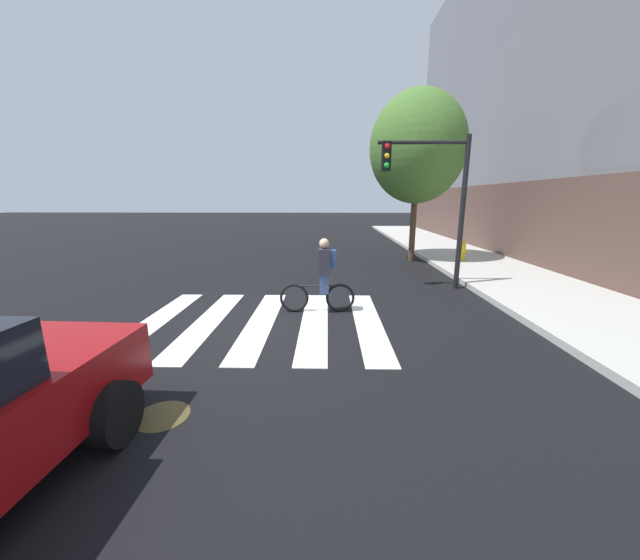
# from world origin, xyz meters

# --- Properties ---
(ground_plane) EXTENTS (120.00, 120.00, 0.00)m
(ground_plane) POSITION_xyz_m (0.00, 0.00, 0.00)
(ground_plane) COLOR black
(crosswalk_stripes) EXTENTS (5.05, 4.14, 0.01)m
(crosswalk_stripes) POSITION_xyz_m (0.04, 0.00, 0.01)
(crosswalk_stripes) COLOR silver
(crosswalk_stripes) RESTS_ON ground
(manhole_cover) EXTENTS (0.64, 0.64, 0.01)m
(manhole_cover) POSITION_xyz_m (-0.54, -3.29, 0.00)
(manhole_cover) COLOR #473D1E
(manhole_cover) RESTS_ON ground
(cyclist) EXTENTS (1.71, 0.37, 1.69)m
(cyclist) POSITION_xyz_m (1.32, 0.71, 0.84)
(cyclist) COLOR black
(cyclist) RESTS_ON ground
(traffic_light_near) EXTENTS (2.47, 0.28, 4.20)m
(traffic_light_near) POSITION_xyz_m (4.33, 2.95, 2.86)
(traffic_light_near) COLOR black
(traffic_light_near) RESTS_ON ground
(fire_hydrant) EXTENTS (0.33, 0.22, 0.78)m
(fire_hydrant) POSITION_xyz_m (6.81, 6.92, 0.53)
(fire_hydrant) COLOR gold
(fire_hydrant) RESTS_ON sidewalk
(street_tree_near) EXTENTS (3.74, 3.74, 6.65)m
(street_tree_near) POSITION_xyz_m (4.95, 7.61, 4.49)
(street_tree_near) COLOR #4C3823
(street_tree_near) RESTS_ON ground
(corner_building) EXTENTS (14.27, 23.19, 15.40)m
(corner_building) POSITION_xyz_m (16.18, 12.02, 7.65)
(corner_building) COLOR brown
(corner_building) RESTS_ON ground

